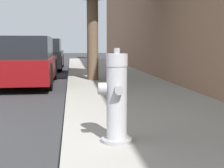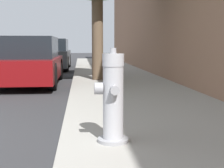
% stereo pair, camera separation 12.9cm
% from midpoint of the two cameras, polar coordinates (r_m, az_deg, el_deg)
% --- Properties ---
extents(sidewalk_slab, '(2.72, 40.00, 0.11)m').
position_cam_midpoint_polar(sidewalk_slab, '(3.43, 13.49, -10.77)').
color(sidewalk_slab, '#99968E').
rests_on(sidewalk_slab, ground_plane).
extents(fire_hydrant, '(0.35, 0.35, 0.96)m').
position_cam_midpoint_polar(fire_hydrant, '(3.16, -0.38, -2.79)').
color(fire_hydrant, '#97979C').
rests_on(fire_hydrant, sidewalk_slab).
extents(parked_car_near, '(1.78, 3.84, 1.31)m').
position_cam_midpoint_polar(parked_car_near, '(8.89, -16.67, 3.89)').
color(parked_car_near, maroon).
rests_on(parked_car_near, ground_plane).
extents(parked_car_mid, '(1.87, 4.32, 1.36)m').
position_cam_midpoint_polar(parked_car_mid, '(14.38, -12.98, 5.23)').
color(parked_car_mid, '#4C5156').
rests_on(parked_car_mid, ground_plane).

